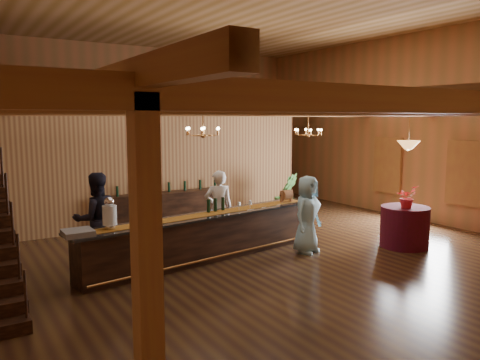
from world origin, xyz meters
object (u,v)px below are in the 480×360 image
raffle_drum (286,195)px  round_table (405,227)px  beverage_dispenser (110,214)px  backbar_shelf (169,208)px  chandelier_left (203,131)px  chandelier_right (308,132)px  tasting_bar (206,237)px  pendant_lamp (408,145)px  guest (307,214)px  bartender (219,208)px  floor_plant (286,195)px  staff_second (96,219)px

raffle_drum → round_table: size_ratio=0.31×
beverage_dispenser → backbar_shelf: (2.78, 3.73, -0.80)m
chandelier_left → chandelier_right: bearing=16.2°
tasting_bar → pendant_lamp: 5.09m
guest → pendant_lamp: bearing=-41.1°
round_table → chandelier_right: bearing=95.0°
bartender → backbar_shelf: bearing=-66.1°
backbar_shelf → chandelier_left: (-0.46, -3.01, 2.26)m
raffle_drum → chandelier_right: 2.70m
pendant_lamp → bartender: size_ratio=0.50×
round_table → floor_plant: floor_plant is taller
beverage_dispenser → guest: 4.35m
tasting_bar → raffle_drum: (2.36, 0.27, 0.66)m
chandelier_right → beverage_dispenser: bearing=-163.4°
tasting_bar → backbar_shelf: size_ratio=1.77×
raffle_drum → chandelier_right: bearing=37.2°
bartender → staff_second: size_ratio=0.94×
tasting_bar → staff_second: 2.28m
tasting_bar → floor_plant: size_ratio=4.41×
raffle_drum → chandelier_left: 2.67m
floor_plant → bartender: bearing=-151.5°
backbar_shelf → chandelier_left: 3.79m
backbar_shelf → tasting_bar: bearing=-95.9°
staff_second → pendant_lamp: bearing=157.9°
pendant_lamp → bartender: 4.63m
bartender → floor_plant: (3.45, 1.87, -0.23)m
raffle_drum → backbar_shelf: bearing=117.6°
raffle_drum → chandelier_left: bearing=174.2°
beverage_dispenser → chandelier_left: 2.84m
beverage_dispenser → guest: (4.30, -0.48, -0.40)m
pendant_lamp → staff_second: size_ratio=0.47×
chandelier_left → raffle_drum: bearing=-5.8°
beverage_dispenser → bartender: (2.89, 1.05, -0.37)m
chandelier_left → staff_second: 2.91m
backbar_shelf → pendant_lamp: (3.77, -5.07, 1.93)m
raffle_drum → backbar_shelf: (-1.68, 3.22, -0.69)m
chandelier_left → pendant_lamp: same height
guest → floor_plant: size_ratio=1.30×
backbar_shelf → floor_plant: 3.65m
tasting_bar → backbar_shelf: tasting_bar is taller
backbar_shelf → guest: bearing=-65.1°
chandelier_left → tasting_bar: bearing=-113.8°
backbar_shelf → guest: size_ratio=1.93×
chandelier_left → pendant_lamp: bearing=-26.0°
backbar_shelf → chandelier_right: 4.50m
raffle_drum → backbar_shelf: raffle_drum is taller
round_table → floor_plant: bearing=92.9°
pendant_lamp → raffle_drum: bearing=138.5°
floor_plant → backbar_shelf: bearing=167.3°
raffle_drum → round_table: (2.08, -1.84, -0.68)m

